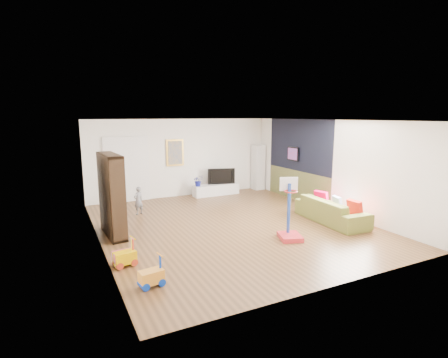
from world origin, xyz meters
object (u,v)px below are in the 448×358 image
sofa (331,210)px  media_console (216,190)px  bookshelf (112,195)px  basketball_hoop (291,209)px

sofa → media_console: bearing=21.4°
bookshelf → sofa: bookshelf is taller
media_console → bookshelf: (-3.99, -2.76, 0.78)m
sofa → bookshelf: bearing=77.5°
media_console → basketball_hoop: bearing=-95.3°
media_console → bookshelf: bearing=-146.2°
bookshelf → basketball_hoop: size_ratio=1.37×
bookshelf → basketball_hoop: 4.19m
bookshelf → basketball_hoop: bearing=-34.0°
media_console → bookshelf: bookshelf is taller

